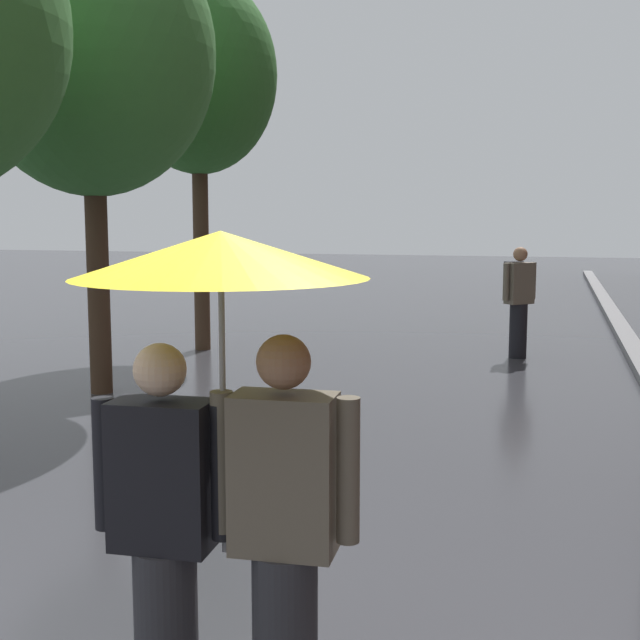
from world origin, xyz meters
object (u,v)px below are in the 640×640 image
at_px(street_tree_1, 91,53).
at_px(street_tree_2, 198,76).
at_px(pedestrian_walking_midground, 518,299).
at_px(couple_under_umbrella, 223,407).

distance_m(street_tree_1, street_tree_2, 3.34).
bearing_deg(pedestrian_walking_midground, street_tree_1, -140.80).
height_order(street_tree_2, couple_under_umbrella, street_tree_2).
bearing_deg(street_tree_1, pedestrian_walking_midground, 39.20).
xyz_separation_m(street_tree_1, street_tree_2, (-0.12, 3.33, 0.25)).
relative_size(couple_under_umbrella, pedestrian_walking_midground, 1.26).
xyz_separation_m(street_tree_2, couple_under_umbrella, (4.06, -9.20, -2.82)).
height_order(street_tree_2, pedestrian_walking_midground, street_tree_2).
height_order(street_tree_1, street_tree_2, street_tree_2).
height_order(couple_under_umbrella, pedestrian_walking_midground, couple_under_umbrella).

